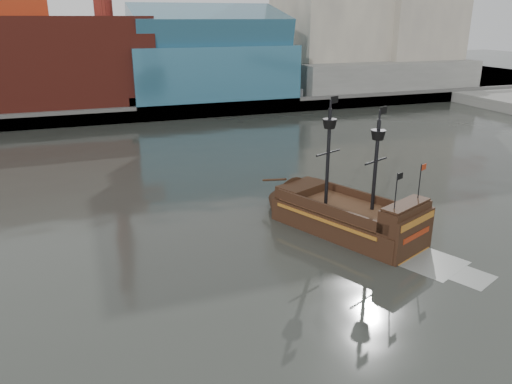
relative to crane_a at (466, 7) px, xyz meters
name	(u,v)px	position (x,y,z in m)	size (l,w,h in m)	color
ground	(353,307)	(-78.63, -82.00, -19.11)	(400.00, 400.00, 0.00)	#282A25
promenade_far	(142,92)	(-78.63, 10.00, -18.11)	(220.00, 60.00, 2.00)	slate
seawall	(166,113)	(-78.63, -19.50, -17.81)	(220.00, 1.00, 2.60)	#4C4C49
crane_a	(466,7)	(0.00, 0.00, 0.00)	(22.50, 4.00, 32.25)	slate
crane_b	(467,22)	(9.60, 10.00, -3.54)	(19.10, 4.00, 26.25)	slate
pirate_ship	(348,220)	(-73.26, -71.99, -18.04)	(10.59, 16.41, 11.86)	black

